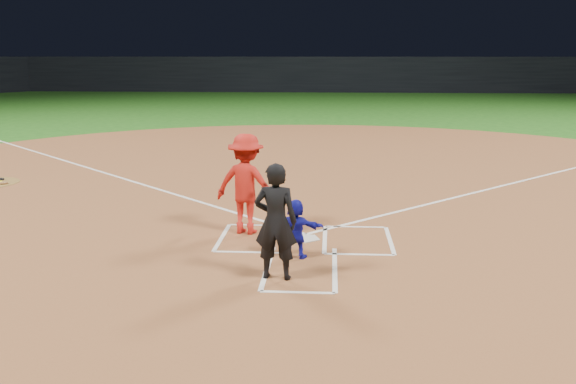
# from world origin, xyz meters

# --- Properties ---
(ground) EXTENTS (120.00, 120.00, 0.00)m
(ground) POSITION_xyz_m (0.00, 0.00, 0.00)
(ground) COLOR #1D5816
(ground) RESTS_ON ground
(home_plate_dirt) EXTENTS (28.00, 28.00, 0.01)m
(home_plate_dirt) POSITION_xyz_m (0.00, 6.00, 0.01)
(home_plate_dirt) COLOR brown
(home_plate_dirt) RESTS_ON ground
(stadium_wall_far) EXTENTS (80.00, 1.20, 3.20)m
(stadium_wall_far) POSITION_xyz_m (0.00, 48.00, 1.60)
(stadium_wall_far) COLOR black
(stadium_wall_far) RESTS_ON ground
(home_plate) EXTENTS (0.60, 0.60, 0.02)m
(home_plate) POSITION_xyz_m (0.00, 0.00, 0.02)
(home_plate) COLOR silver
(home_plate) RESTS_ON home_plate_dirt
(bat_weight_donut) EXTENTS (0.19, 0.19, 0.05)m
(bat_weight_donut) POSITION_xyz_m (-8.64, 5.17, 0.05)
(bat_weight_donut) COLOR black
(bat_weight_donut) RESTS_ON on_deck_circle
(catcher) EXTENTS (0.99, 0.43, 1.03)m
(catcher) POSITION_xyz_m (-0.13, -1.15, 0.53)
(catcher) COLOR #1415A6
(catcher) RESTS_ON home_plate_dirt
(umpire) EXTENTS (0.70, 0.50, 1.82)m
(umpire) POSITION_xyz_m (-0.37, -2.20, 0.92)
(umpire) COLOR black
(umpire) RESTS_ON home_plate_dirt
(chalk_markings) EXTENTS (28.35, 17.32, 0.01)m
(chalk_markings) POSITION_xyz_m (0.00, 5.29, 0.01)
(chalk_markings) COLOR white
(chalk_markings) RESTS_ON home_plate_dirt
(batter_at_plate) EXTENTS (1.46, 1.06, 1.94)m
(batter_at_plate) POSITION_xyz_m (-1.16, 0.37, 0.98)
(batter_at_plate) COLOR red
(batter_at_plate) RESTS_ON home_plate_dirt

